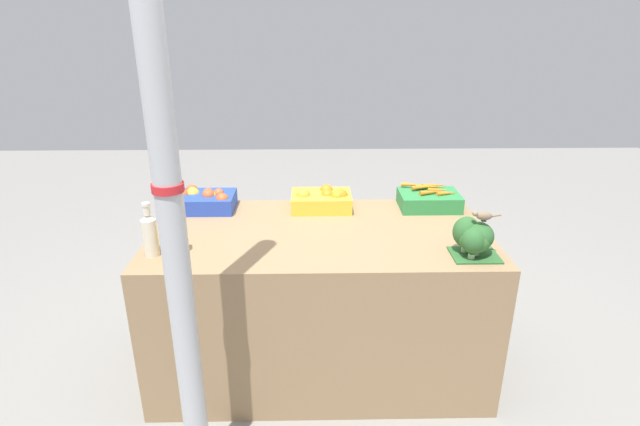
# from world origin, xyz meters

# --- Properties ---
(ground_plane) EXTENTS (10.00, 10.00, 0.00)m
(ground_plane) POSITION_xyz_m (0.00, 0.00, 0.00)
(ground_plane) COLOR gray
(market_table) EXTENTS (1.77, 0.94, 0.84)m
(market_table) POSITION_xyz_m (0.00, 0.00, 0.42)
(market_table) COLOR #937551
(market_table) RESTS_ON ground_plane
(support_pole) EXTENTS (0.11, 0.11, 2.62)m
(support_pole) POSITION_xyz_m (-0.53, -0.80, 1.31)
(support_pole) COLOR #B7BABF
(support_pole) RESTS_ON ground_plane
(apple_crate) EXTENTS (0.35, 0.25, 0.13)m
(apple_crate) POSITION_xyz_m (-0.67, 0.33, 0.89)
(apple_crate) COLOR #2847B7
(apple_crate) RESTS_ON market_table
(orange_crate) EXTENTS (0.35, 0.25, 0.13)m
(orange_crate) POSITION_xyz_m (0.02, 0.32, 0.89)
(orange_crate) COLOR gold
(orange_crate) RESTS_ON market_table
(carrot_crate) EXTENTS (0.35, 0.25, 0.12)m
(carrot_crate) POSITION_xyz_m (0.65, 0.33, 0.89)
(carrot_crate) COLOR #2D8442
(carrot_crate) RESTS_ON market_table
(broccoli_pile) EXTENTS (0.22, 0.19, 0.18)m
(broccoli_pile) POSITION_xyz_m (0.71, -0.31, 0.93)
(broccoli_pile) COLOR #2D602D
(broccoli_pile) RESTS_ON market_table
(juice_bottle_cloudy) EXTENTS (0.07, 0.07, 0.26)m
(juice_bottle_cloudy) POSITION_xyz_m (-0.80, -0.28, 0.95)
(juice_bottle_cloudy) COLOR beige
(juice_bottle_cloudy) RESTS_ON market_table
(juice_bottle_golden) EXTENTS (0.07, 0.07, 0.27)m
(juice_bottle_golden) POSITION_xyz_m (-0.69, -0.28, 0.95)
(juice_bottle_golden) COLOR gold
(juice_bottle_golden) RESTS_ON market_table
(sparrow_bird) EXTENTS (0.14, 0.04, 0.05)m
(sparrow_bird) POSITION_xyz_m (0.74, -0.33, 1.05)
(sparrow_bird) COLOR #4C3D2D
(sparrow_bird) RESTS_ON broccoli_pile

